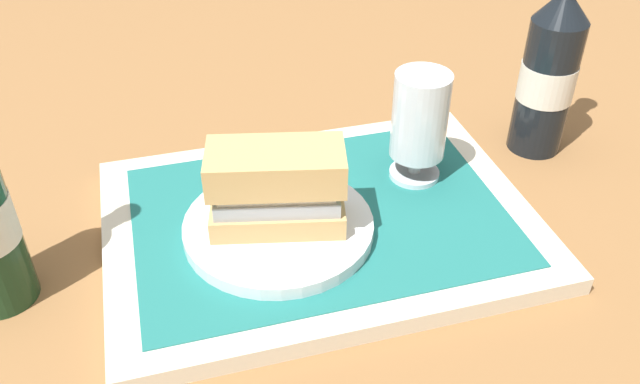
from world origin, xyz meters
The scene contains 7 objects.
ground_plane centered at (0.00, 0.00, 0.00)m, with size 3.00×3.00×0.00m, color olive.
tray centered at (0.00, 0.00, 0.01)m, with size 0.44×0.32×0.02m, color beige.
placemat centered at (0.00, 0.00, 0.02)m, with size 0.38×0.27×0.00m, color #1E6B66.
plate centered at (-0.05, -0.02, 0.03)m, with size 0.19×0.19×0.01m, color white.
sandwich centered at (-0.04, -0.02, 0.08)m, with size 0.14×0.09×0.08m.
beer_glass centered at (0.12, 0.04, 0.09)m, with size 0.06×0.06×0.12m.
beer_bottle centered at (0.30, 0.09, 0.10)m, with size 0.07×0.07×0.27m.
Camera 1 is at (-0.15, -0.52, 0.46)m, focal length 37.63 mm.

